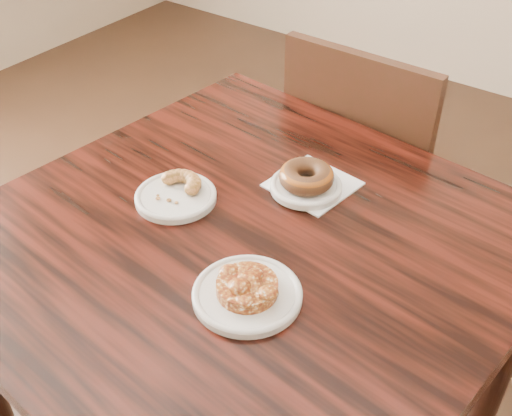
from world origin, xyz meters
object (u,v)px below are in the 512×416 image
Objects in this scene: cruller_fragment at (175,189)px; cafe_table at (247,368)px; chair_far at (377,182)px; glazed_donut at (307,176)px; apple_fritter at (247,285)px.

cafe_table is at bearing -2.50° from cruller_fragment.
cruller_fragment is (-0.12, -0.68, 0.33)m from chair_far.
cruller_fragment reaches higher than cafe_table.
chair_far is 0.61m from glazed_donut.
apple_fritter is 1.36× the size of cruller_fragment.
apple_fritter reaches higher than cruller_fragment.
glazed_donut is 0.31m from apple_fritter.
glazed_donut is (0.07, -0.51, 0.33)m from chair_far.
cruller_fragment is at bearing -137.39° from glazed_donut.
chair_far is at bearing 79.88° from cruller_fragment.
glazed_donut is (0.01, 0.18, 0.41)m from cafe_table.
cruller_fragment is (-0.19, -0.17, -0.01)m from glazed_donut.
apple_fritter is at bearing 101.35° from chair_far.
cafe_table is 6.82× the size of apple_fritter.
glazed_donut reaches higher than apple_fritter.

